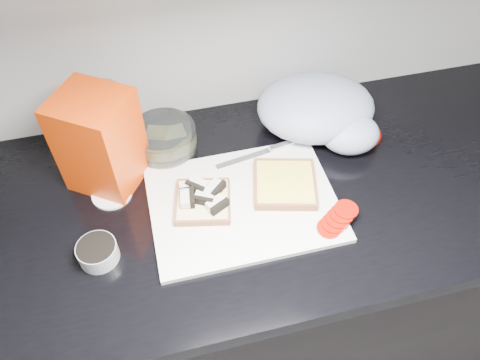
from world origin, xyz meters
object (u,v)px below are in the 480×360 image
(cutting_board, at_px, (243,203))
(bread_bag, at_px, (100,141))
(glass_bowl, at_px, (164,140))
(steel_canister, at_px, (109,125))

(cutting_board, distance_m, bread_bag, 0.33)
(cutting_board, relative_size, glass_bowl, 2.58)
(glass_bowl, xyz_separation_m, steel_canister, (-0.11, 0.01, 0.07))
(glass_bowl, distance_m, bread_bag, 0.17)
(glass_bowl, bearing_deg, cutting_board, -56.22)
(cutting_board, xyz_separation_m, bread_bag, (-0.27, 0.15, 0.11))
(cutting_board, distance_m, glass_bowl, 0.25)
(bread_bag, bearing_deg, cutting_board, 5.06)
(cutting_board, bearing_deg, glass_bowl, 123.78)
(glass_bowl, height_order, bread_bag, bread_bag)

